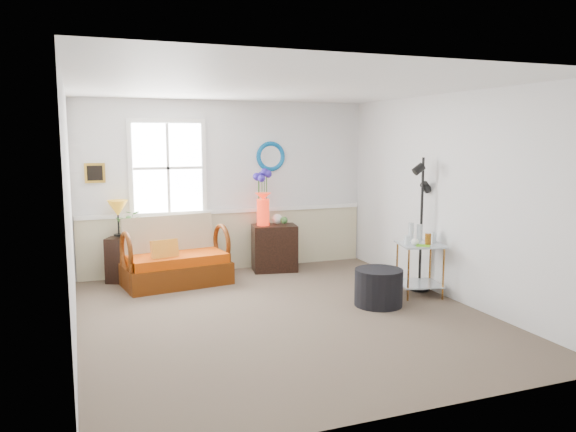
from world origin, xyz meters
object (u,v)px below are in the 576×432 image
object	(u,v)px
loveseat	(176,252)
side_table	(420,270)
floor_lamp	(421,225)
ottoman	(379,287)
cabinet	(274,248)
lamp_stand	(121,259)

from	to	relation	value
loveseat	side_table	world-z (taller)	loveseat
side_table	floor_lamp	distance (m)	0.61
side_table	ottoman	size ratio (longest dim) A/B	1.17
cabinet	side_table	bearing A→B (deg)	-46.59
side_table	floor_lamp	xyz separation A→B (m)	(0.15, 0.22, 0.55)
cabinet	floor_lamp	size ratio (longest dim) A/B	0.40
loveseat	cabinet	xyz separation A→B (m)	(1.56, 0.27, -0.11)
loveseat	lamp_stand	size ratio (longest dim) A/B	2.23
cabinet	floor_lamp	bearing A→B (deg)	-40.43
loveseat	lamp_stand	world-z (taller)	loveseat
loveseat	ottoman	distance (m)	2.87
loveseat	side_table	distance (m)	3.33
loveseat	ottoman	size ratio (longest dim) A/B	2.43
lamp_stand	cabinet	bearing A→B (deg)	-4.01
lamp_stand	side_table	world-z (taller)	side_table
loveseat	floor_lamp	size ratio (longest dim) A/B	0.80
side_table	ottoman	distance (m)	0.76
cabinet	floor_lamp	distance (m)	2.34
floor_lamp	ottoman	world-z (taller)	floor_lamp
cabinet	floor_lamp	xyz separation A→B (m)	(1.46, -1.75, 0.54)
floor_lamp	ottoman	size ratio (longest dim) A/B	3.04
lamp_stand	side_table	bearing A→B (deg)	-30.72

